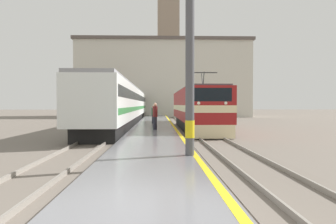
# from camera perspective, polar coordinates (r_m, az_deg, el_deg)

# --- Properties ---
(ground_plane) EXTENTS (200.00, 200.00, 0.00)m
(ground_plane) POSITION_cam_1_polar(r_m,az_deg,el_deg) (36.02, -2.21, -2.02)
(ground_plane) COLOR #70665B
(platform) EXTENTS (3.36, 140.00, 0.36)m
(platform) POSITION_cam_1_polar(r_m,az_deg,el_deg) (31.02, -2.27, -2.23)
(platform) COLOR slate
(platform) RESTS_ON ground
(rail_track_near) EXTENTS (2.84, 140.00, 0.16)m
(rail_track_near) POSITION_cam_1_polar(r_m,az_deg,el_deg) (31.19, 4.06, -2.49)
(rail_track_near) COLOR #70665B
(rail_track_near) RESTS_ON ground
(rail_track_far) EXTENTS (2.83, 140.00, 0.16)m
(rail_track_far) POSITION_cam_1_polar(r_m,az_deg,el_deg) (31.21, -8.16, -2.50)
(rail_track_far) COLOR #70665B
(rail_track_far) RESTS_ON ground
(locomotive_train) EXTENTS (2.92, 16.10, 4.38)m
(locomotive_train) POSITION_cam_1_polar(r_m,az_deg,el_deg) (27.20, 4.93, 0.58)
(locomotive_train) COLOR black
(locomotive_train) RESTS_ON ground
(passenger_train) EXTENTS (2.92, 54.07, 3.87)m
(passenger_train) POSITION_cam_1_polar(r_m,az_deg,el_deg) (43.16, -6.41, 1.29)
(passenger_train) COLOR black
(passenger_train) RESTS_ON ground
(catenary_mast) EXTENTS (2.42, 0.32, 7.45)m
(catenary_mast) POSITION_cam_1_polar(r_m,az_deg,el_deg) (11.37, 4.14, 10.94)
(catenary_mast) COLOR #4C4C51
(catenary_mast) RESTS_ON platform
(person_on_platform) EXTENTS (0.34, 0.34, 1.63)m
(person_on_platform) POSITION_cam_1_polar(r_m,az_deg,el_deg) (29.79, -2.59, -0.39)
(person_on_platform) COLOR #23232D
(person_on_platform) RESTS_ON platform
(second_waiting_passenger) EXTENTS (0.34, 0.34, 1.86)m
(second_waiting_passenger) POSITION_cam_1_polar(r_m,az_deg,el_deg) (22.66, -2.27, -0.58)
(second_waiting_passenger) COLOR #23232D
(second_waiting_passenger) RESTS_ON platform
(clock_tower) EXTENTS (5.31, 5.31, 31.05)m
(clock_tower) POSITION_cam_1_polar(r_m,az_deg,el_deg) (67.33, 0.04, 13.61)
(clock_tower) COLOR gray
(clock_tower) RESTS_ON ground
(station_building) EXTENTS (29.46, 9.20, 13.04)m
(station_building) POSITION_cam_1_polar(r_m,az_deg,el_deg) (57.02, -0.80, 5.79)
(station_building) COLOR beige
(station_building) RESTS_ON ground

